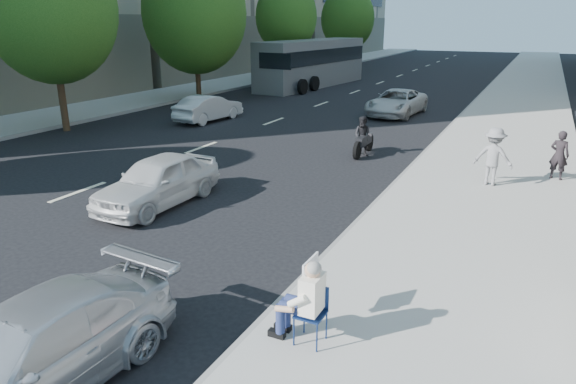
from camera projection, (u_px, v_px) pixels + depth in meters
The scene contains 16 objects.
ground at pixel (237, 267), 10.17m from camera, with size 160.00×160.00×0.00m, color black.
near_sidewalk at pixel (516, 117), 25.51m from camera, with size 5.00×120.00×0.15m, color #AAA89F.
far_sidewalk at pixel (179, 93), 34.16m from camera, with size 4.50×120.00×0.15m, color #AAA89F.
tree_far_b at pixel (50, 8), 21.07m from camera, with size 5.40×5.40×8.24m.
tree_far_c at pixel (195, 13), 29.62m from camera, with size 6.00×6.00×8.47m.
tree_far_d at pixel (286, 17), 39.88m from camera, with size 4.80×4.80×7.65m.
tree_far_e at pixel (348, 19), 51.84m from camera, with size 5.40×5.40×7.89m.
seated_protester at pixel (305, 296), 7.38m from camera, with size 0.83×1.12×1.31m.
jogger at pixel (493, 156), 14.52m from camera, with size 1.07×0.62×1.66m, color gray.
pedestrian_woman at pixel (559, 155), 15.07m from camera, with size 0.53×0.35×1.46m, color black.
parked_sedan at pixel (29, 353), 6.54m from camera, with size 1.72×4.22×1.22m, color silver.
white_sedan_near at pixel (158, 181), 13.41m from camera, with size 1.55×3.86×1.32m, color silver.
white_sedan_mid at pixel (209, 108), 24.74m from camera, with size 1.32×3.78×1.25m, color silver.
white_sedan_far at pixel (397, 102), 26.30m from camera, with size 2.14×4.63×1.29m, color silver.
motorcycle at pixel (363, 138), 18.36m from camera, with size 0.69×2.04×1.42m.
bus at pixel (313, 63), 37.68m from camera, with size 3.80×12.27×3.30m.
Camera 1 is at (4.94, -7.80, 4.64)m, focal length 32.00 mm.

